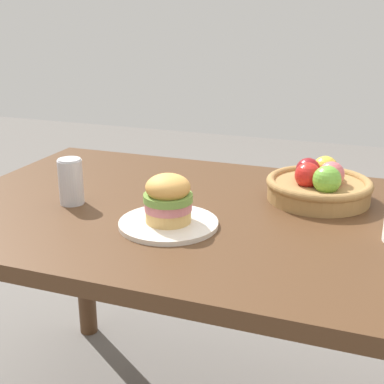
% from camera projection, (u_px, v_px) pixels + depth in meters
% --- Properties ---
extents(dining_table, '(1.40, 0.90, 0.75)m').
position_uv_depth(dining_table, '(203.00, 244.00, 1.44)').
color(dining_table, '#4C301C').
rests_on(dining_table, ground_plane).
extents(plate, '(0.24, 0.24, 0.01)m').
position_uv_depth(plate, '(169.00, 223.00, 1.30)').
color(plate, silver).
rests_on(plate, dining_table).
extents(sandwich, '(0.12, 0.12, 0.12)m').
position_uv_depth(sandwich, '(168.00, 198.00, 1.27)').
color(sandwich, '#DBAD60').
rests_on(sandwich, plate).
extents(soda_can, '(0.07, 0.07, 0.13)m').
position_uv_depth(soda_can, '(71.00, 181.00, 1.43)').
color(soda_can, silver).
rests_on(soda_can, dining_table).
extents(fruit_basket, '(0.29, 0.29, 0.12)m').
position_uv_depth(fruit_basket, '(319.00, 185.00, 1.46)').
color(fruit_basket, '#9E7542').
rests_on(fruit_basket, dining_table).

